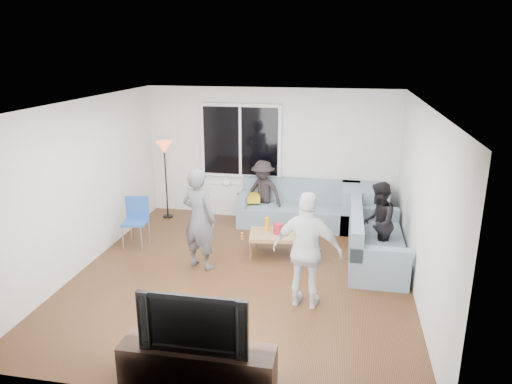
% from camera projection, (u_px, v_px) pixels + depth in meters
% --- Properties ---
extents(floor, '(5.00, 5.50, 0.04)m').
position_uv_depth(floor, '(242.00, 276.00, 7.31)').
color(floor, '#56351C').
rests_on(floor, ground).
extents(ceiling, '(5.00, 5.50, 0.04)m').
position_uv_depth(ceiling, '(241.00, 102.00, 6.54)').
color(ceiling, white).
rests_on(ceiling, ground).
extents(wall_back, '(5.00, 0.04, 2.60)m').
position_uv_depth(wall_back, '(271.00, 154.00, 9.53)').
color(wall_back, silver).
rests_on(wall_back, ground).
extents(wall_front, '(5.00, 0.04, 2.60)m').
position_uv_depth(wall_front, '(177.00, 282.00, 4.32)').
color(wall_front, silver).
rests_on(wall_front, ground).
extents(wall_left, '(0.04, 5.50, 2.60)m').
position_uv_depth(wall_left, '(82.00, 185.00, 7.37)').
color(wall_left, silver).
rests_on(wall_left, ground).
extents(wall_right, '(0.04, 5.50, 2.60)m').
position_uv_depth(wall_right, '(423.00, 204.00, 6.48)').
color(wall_right, silver).
rests_on(wall_right, ground).
extents(window_frame, '(1.62, 0.06, 1.47)m').
position_uv_depth(window_frame, '(241.00, 141.00, 9.48)').
color(window_frame, white).
rests_on(window_frame, wall_back).
extents(window_glass, '(1.50, 0.02, 1.35)m').
position_uv_depth(window_glass, '(240.00, 141.00, 9.45)').
color(window_glass, black).
rests_on(window_glass, window_frame).
extents(window_mullion, '(0.05, 0.03, 1.35)m').
position_uv_depth(window_mullion, '(240.00, 141.00, 9.44)').
color(window_mullion, white).
rests_on(window_mullion, window_frame).
extents(radiator, '(1.30, 0.12, 0.62)m').
position_uv_depth(radiator, '(241.00, 201.00, 9.81)').
color(radiator, silver).
rests_on(radiator, floor).
extents(potted_plant, '(0.22, 0.18, 0.38)m').
position_uv_depth(potted_plant, '(258.00, 179.00, 9.57)').
color(potted_plant, '#245B29').
rests_on(potted_plant, radiator).
extents(vase, '(0.19, 0.19, 0.18)m').
position_uv_depth(vase, '(227.00, 182.00, 9.71)').
color(vase, white).
rests_on(vase, radiator).
extents(sofa_back_section, '(2.30, 0.85, 0.85)m').
position_uv_depth(sofa_back_section, '(299.00, 205.00, 9.20)').
color(sofa_back_section, slate).
rests_on(sofa_back_section, floor).
extents(sofa_right_section, '(2.00, 0.85, 0.85)m').
position_uv_depth(sofa_right_section, '(377.00, 237.00, 7.63)').
color(sofa_right_section, slate).
rests_on(sofa_right_section, floor).
extents(sofa_corner, '(0.85, 0.85, 0.85)m').
position_uv_depth(sofa_corner, '(364.00, 208.00, 8.98)').
color(sofa_corner, slate).
rests_on(sofa_corner, floor).
extents(cushion_yellow, '(0.45, 0.41, 0.14)m').
position_uv_depth(cushion_yellow, '(250.00, 198.00, 9.33)').
color(cushion_yellow, gold).
rests_on(cushion_yellow, sofa_back_section).
extents(cushion_red, '(0.46, 0.44, 0.13)m').
position_uv_depth(cushion_red, '(249.00, 197.00, 9.41)').
color(cushion_red, maroon).
rests_on(cushion_red, sofa_back_section).
extents(coffee_table, '(1.17, 0.74, 0.40)m').
position_uv_depth(coffee_table, '(283.00, 245.00, 7.91)').
color(coffee_table, '#9D724C').
rests_on(coffee_table, floor).
extents(pitcher, '(0.17, 0.17, 0.17)m').
position_uv_depth(pitcher, '(278.00, 228.00, 7.83)').
color(pitcher, maroon).
rests_on(pitcher, coffee_table).
extents(side_chair, '(0.45, 0.45, 0.86)m').
position_uv_depth(side_chair, '(135.00, 223.00, 8.23)').
color(side_chair, '#234D9B').
rests_on(side_chair, floor).
extents(floor_lamp, '(0.32, 0.32, 1.56)m').
position_uv_depth(floor_lamp, '(166.00, 180.00, 9.56)').
color(floor_lamp, orange).
rests_on(floor_lamp, floor).
extents(player_left, '(0.68, 0.56, 1.61)m').
position_uv_depth(player_left, '(199.00, 219.00, 7.33)').
color(player_left, '#49494E').
rests_on(player_left, floor).
extents(player_right, '(0.98, 0.52, 1.59)m').
position_uv_depth(player_right, '(307.00, 251.00, 6.21)').
color(player_right, silver).
rests_on(player_right, floor).
extents(spectator_right, '(0.61, 0.73, 1.33)m').
position_uv_depth(spectator_right, '(378.00, 223.00, 7.55)').
color(spectator_right, black).
rests_on(spectator_right, floor).
extents(spectator_back, '(0.92, 0.71, 1.26)m').
position_uv_depth(spectator_back, '(263.00, 192.00, 9.29)').
color(spectator_back, black).
rests_on(spectator_back, floor).
extents(tv_console, '(1.60, 0.40, 0.44)m').
position_uv_depth(tv_console, '(198.00, 365.00, 4.87)').
color(tv_console, '#37241B').
rests_on(tv_console, floor).
extents(television, '(1.11, 0.15, 0.64)m').
position_uv_depth(television, '(196.00, 319.00, 4.72)').
color(television, black).
rests_on(television, tv_console).
extents(bottle_a, '(0.07, 0.07, 0.23)m').
position_uv_depth(bottle_a, '(267.00, 224.00, 7.94)').
color(bottle_a, orange).
rests_on(bottle_a, coffee_table).
extents(bottle_e, '(0.07, 0.07, 0.18)m').
position_uv_depth(bottle_e, '(308.00, 227.00, 7.88)').
color(bottle_e, black).
rests_on(bottle_e, coffee_table).
extents(bottle_d, '(0.07, 0.07, 0.27)m').
position_uv_depth(bottle_d, '(297.00, 228.00, 7.70)').
color(bottle_d, orange).
rests_on(bottle_d, coffee_table).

